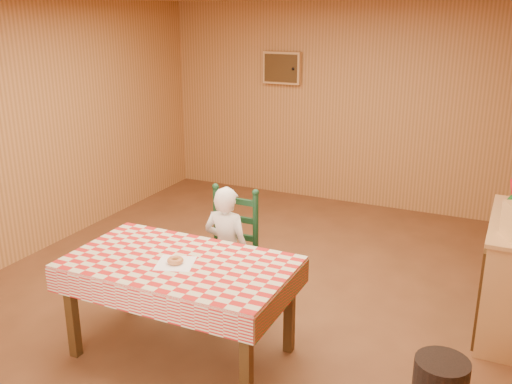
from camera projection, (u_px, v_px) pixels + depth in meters
ground at (247, 297)px, 5.20m from camera, size 6.00×6.00×0.00m
cabin_walls at (271, 89)px, 5.09m from camera, size 5.10×6.05×2.65m
dining_table at (180, 271)px, 4.15m from camera, size 1.66×0.96×0.77m
ladder_chair at (230, 254)px, 4.89m from camera, size 0.44×0.40×1.08m
seated_child at (227, 250)px, 4.82m from camera, size 0.41×0.27×1.12m
napkin at (175, 263)px, 4.08m from camera, size 0.33×0.33×0.00m
donut at (175, 260)px, 4.07m from camera, size 0.14×0.14×0.04m
storage_bin at (440, 384)px, 3.71m from camera, size 0.41×0.41×0.36m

